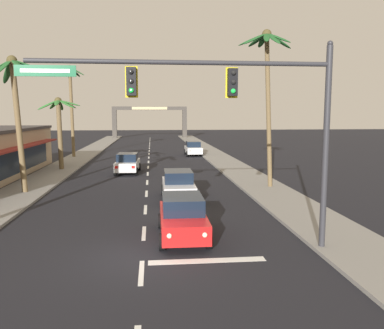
# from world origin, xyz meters

# --- Properties ---
(ground_plane) EXTENTS (220.00, 220.00, 0.00)m
(ground_plane) POSITION_xyz_m (0.00, 0.00, 0.00)
(ground_plane) COLOR black
(sidewalk_right) EXTENTS (3.20, 110.00, 0.14)m
(sidewalk_right) POSITION_xyz_m (7.80, 20.00, 0.07)
(sidewalk_right) COLOR gray
(sidewalk_right) RESTS_ON ground
(sidewalk_left) EXTENTS (3.20, 110.00, 0.14)m
(sidewalk_left) POSITION_xyz_m (-7.80, 20.00, 0.07)
(sidewalk_left) COLOR gray
(sidewalk_left) RESTS_ON ground
(lane_markings) EXTENTS (4.28, 89.23, 0.01)m
(lane_markings) POSITION_xyz_m (0.44, 20.37, 0.00)
(lane_markings) COLOR silver
(lane_markings) RESTS_ON ground
(traffic_signal_mast) EXTENTS (10.64, 0.41, 7.46)m
(traffic_signal_mast) POSITION_xyz_m (3.36, 0.09, 5.27)
(traffic_signal_mast) COLOR #2D2D33
(traffic_signal_mast) RESTS_ON ground
(sedan_lead_at_stop_bar) EXTENTS (1.97, 4.46, 1.68)m
(sedan_lead_at_stop_bar) POSITION_xyz_m (1.57, 2.08, 0.85)
(sedan_lead_at_stop_bar) COLOR red
(sedan_lead_at_stop_bar) RESTS_ON ground
(sedan_third_in_queue) EXTENTS (1.96, 4.46, 1.68)m
(sedan_third_in_queue) POSITION_xyz_m (1.87, 9.20, 0.85)
(sedan_third_in_queue) COLOR silver
(sedan_third_in_queue) RESTS_ON ground
(sedan_oncoming_far) EXTENTS (2.10, 4.51, 1.68)m
(sedan_oncoming_far) POSITION_xyz_m (-1.68, 20.05, 0.85)
(sedan_oncoming_far) COLOR silver
(sedan_oncoming_far) RESTS_ON ground
(sedan_parked_nearest_kerb) EXTENTS (1.96, 4.46, 1.68)m
(sedan_parked_nearest_kerb) POSITION_xyz_m (5.31, 33.74, 0.85)
(sedan_parked_nearest_kerb) COLOR silver
(sedan_parked_nearest_kerb) RESTS_ON ground
(palm_left_second) EXTENTS (4.42, 3.84, 8.43)m
(palm_left_second) POSITION_xyz_m (-7.74, 11.75, 5.99)
(palm_left_second) COLOR brown
(palm_left_second) RESTS_ON ground
(palm_left_third) EXTENTS (3.79, 3.75, 6.39)m
(palm_left_third) POSITION_xyz_m (-7.60, 22.16, 4.53)
(palm_left_third) COLOR brown
(palm_left_third) RESTS_ON ground
(palm_left_farthest) EXTENTS (3.39, 3.19, 10.32)m
(palm_left_farthest) POSITION_xyz_m (-8.56, 32.50, 6.96)
(palm_left_farthest) COLOR brown
(palm_left_farthest) RESTS_ON ground
(palm_right_second) EXTENTS (3.65, 3.71, 10.31)m
(palm_right_second) POSITION_xyz_m (7.86, 12.05, 7.75)
(palm_right_second) COLOR brown
(palm_right_second) RESTS_ON ground
(town_gateway_arch) EXTENTS (15.26, 0.90, 6.46)m
(town_gateway_arch) POSITION_xyz_m (0.00, 68.90, 4.23)
(town_gateway_arch) COLOR #423D38
(town_gateway_arch) RESTS_ON ground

